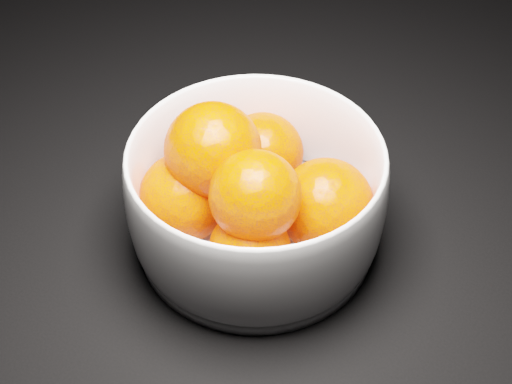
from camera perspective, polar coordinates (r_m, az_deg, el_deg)
The scene contains 3 objects.
ground at distance 0.86m, azimuth 1.18°, elevation 11.20°, with size 3.00×3.00×0.00m, color black.
bowl at distance 0.59m, azimuth -0.00°, elevation -0.36°, with size 0.22×0.22×0.10m.
orange_pile at distance 0.59m, azimuth -0.54°, elevation 0.39°, with size 0.18×0.17×0.12m.
Camera 1 is at (0.41, -0.59, 0.47)m, focal length 50.00 mm.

